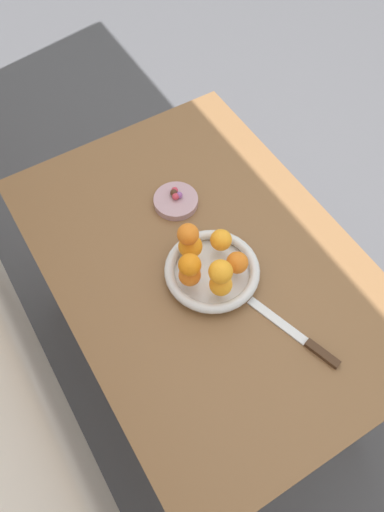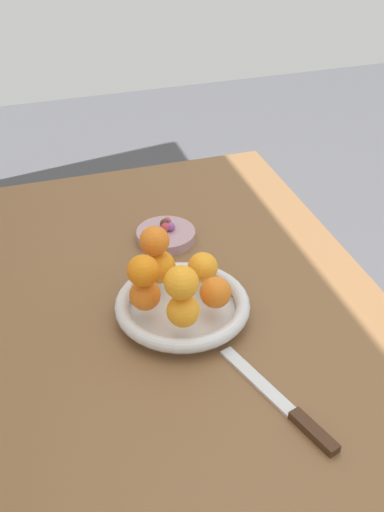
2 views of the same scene
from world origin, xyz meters
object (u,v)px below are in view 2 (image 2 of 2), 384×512
at_px(candy_dish, 166,235).
at_px(candy_ball_3, 166,227).
at_px(orange_0, 145,295).
at_px(orange_3, 203,268).
at_px(orange_4, 159,267).
at_px(orange_5, 143,271).
at_px(orange_2, 215,292).
at_px(candy_ball_0, 166,228).
at_px(dining_table, 180,336).
at_px(knife, 286,406).
at_px(candy_ball_2, 167,222).
at_px(candy_ball_4, 171,227).
at_px(fruit_bowl, 182,307).
at_px(candy_ball_1, 165,224).
at_px(orange_6, 181,283).
at_px(orange_1, 183,311).
at_px(orange_7, 154,241).

height_order(candy_dish, candy_ball_3, candy_ball_3).
relative_size(orange_0, candy_ball_3, 2.79).
relative_size(candy_dish, candy_ball_3, 6.34).
relative_size(orange_3, orange_4, 0.91).
distance_m(candy_dish, orange_5, 0.30).
bearing_deg(orange_2, candy_ball_0, 2.25).
bearing_deg(dining_table, orange_2, -150.57).
distance_m(orange_3, knife, 0.31).
bearing_deg(knife, orange_4, 19.11).
distance_m(candy_ball_2, candy_ball_4, 0.02).
xyz_separation_m(fruit_bowl, orange_3, (0.04, -0.05, 0.05)).
bearing_deg(candy_dish, candy_ball_1, -7.38).
height_order(orange_6, candy_ball_2, orange_6).
bearing_deg(knife, candy_ball_3, 5.46).
relative_size(candy_ball_0, knife, 0.06).
relative_size(candy_dish, candy_ball_4, 6.65).
height_order(orange_2, orange_6, orange_6).
height_order(orange_0, orange_4, orange_4).
bearing_deg(candy_dish, orange_2, -177.78).
bearing_deg(candy_ball_3, candy_ball_1, -8.10).
bearing_deg(candy_ball_3, fruit_bowl, 171.12).
height_order(orange_0, orange_2, same).
distance_m(fruit_bowl, candy_ball_0, 0.25).
bearing_deg(candy_ball_2, orange_3, -178.88).
bearing_deg(candy_ball_0, candy_ball_2, -23.45).
height_order(orange_6, candy_ball_3, orange_6).
bearing_deg(orange_1, candy_ball_3, -10.28).
bearing_deg(orange_4, candy_ball_1, -18.38).
relative_size(dining_table, orange_2, 19.77).
xyz_separation_m(orange_4, knife, (-0.32, -0.11, -0.07)).
height_order(orange_0, knife, orange_0).
bearing_deg(orange_5, orange_1, -137.85).
bearing_deg(candy_ball_4, orange_2, 179.99).
bearing_deg(fruit_bowl, candy_ball_2, -10.07).
xyz_separation_m(orange_1, orange_6, (0.00, 0.00, 0.06)).
bearing_deg(orange_1, knife, -151.38).
xyz_separation_m(candy_ball_1, knife, (-0.52, -0.05, -0.03)).
distance_m(candy_dish, candy_ball_4, 0.02).
relative_size(fruit_bowl, orange_0, 4.42).
distance_m(orange_4, orange_7, 0.06).
bearing_deg(orange_1, orange_0, 39.28).
distance_m(orange_2, orange_4, 0.12).
distance_m(candy_ball_0, candy_ball_1, 0.01).
height_order(orange_4, candy_ball_3, orange_4).
height_order(orange_7, candy_ball_4, orange_7).
bearing_deg(orange_2, knife, -170.55).
distance_m(orange_7, candy_ball_1, 0.23).
bearing_deg(knife, candy_dish, 5.43).
bearing_deg(candy_ball_4, orange_5, 154.83).
bearing_deg(orange_4, candy_ball_3, -19.08).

